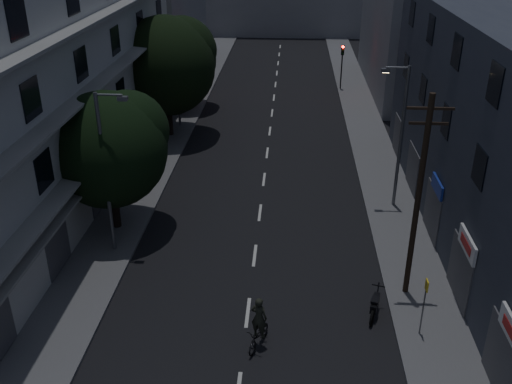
# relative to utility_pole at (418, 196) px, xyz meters

# --- Properties ---
(ground) EXTENTS (160.00, 160.00, 0.00)m
(ground) POSITION_rel_utility_pole_xyz_m (-6.86, 16.72, -4.87)
(ground) COLOR black
(ground) RESTS_ON ground
(sidewalk_left) EXTENTS (3.00, 90.00, 0.15)m
(sidewalk_left) POSITION_rel_utility_pole_xyz_m (-14.36, 16.72, -4.79)
(sidewalk_left) COLOR #565659
(sidewalk_left) RESTS_ON ground
(sidewalk_right) EXTENTS (3.00, 90.00, 0.15)m
(sidewalk_right) POSITION_rel_utility_pole_xyz_m (0.64, 16.72, -4.79)
(sidewalk_right) COLOR #565659
(sidewalk_right) RESTS_ON ground
(lane_markings) EXTENTS (0.15, 60.50, 0.01)m
(lane_markings) POSITION_rel_utility_pole_xyz_m (-6.86, 22.97, -4.86)
(lane_markings) COLOR beige
(lane_markings) RESTS_ON ground
(building_left) EXTENTS (7.00, 36.00, 14.00)m
(building_left) POSITION_rel_utility_pole_xyz_m (-18.84, 9.72, 2.13)
(building_left) COLOR #B6B7B1
(building_left) RESTS_ON ground
(building_right) EXTENTS (6.19, 28.00, 11.00)m
(building_right) POSITION_rel_utility_pole_xyz_m (5.13, 5.72, 0.63)
(building_right) COLOR #2D313D
(building_right) RESTS_ON ground
(building_far_right) EXTENTS (6.00, 20.00, 13.00)m
(building_far_right) POSITION_rel_utility_pole_xyz_m (5.14, 33.72, 1.63)
(building_far_right) COLOR slate
(building_far_right) RESTS_ON ground
(tree_near) EXTENTS (5.96, 5.96, 7.35)m
(tree_near) POSITION_rel_utility_pole_xyz_m (-14.32, 5.03, -0.12)
(tree_near) COLOR black
(tree_near) RESTS_ON sidewalk_left
(tree_mid) EXTENTS (7.12, 7.12, 8.76)m
(tree_mid) POSITION_rel_utility_pole_xyz_m (-14.26, 19.19, 0.76)
(tree_mid) COLOR black
(tree_mid) RESTS_ON sidewalk_left
(tree_far) EXTENTS (5.46, 5.46, 6.75)m
(tree_far) POSITION_rel_utility_pole_xyz_m (-14.30, 26.21, -0.49)
(tree_far) COLOR black
(tree_far) RESTS_ON sidewalk_left
(traffic_signal_far_right) EXTENTS (0.28, 0.37, 4.10)m
(traffic_signal_far_right) POSITION_rel_utility_pole_xyz_m (-0.61, 32.61, -1.77)
(traffic_signal_far_right) COLOR black
(traffic_signal_far_right) RESTS_ON sidewalk_right
(traffic_signal_far_left) EXTENTS (0.28, 0.37, 4.10)m
(traffic_signal_far_left) POSITION_rel_utility_pole_xyz_m (-13.28, 32.66, -1.77)
(traffic_signal_far_left) COLOR black
(traffic_signal_far_left) RESTS_ON sidewalk_left
(street_lamp_left_near) EXTENTS (1.51, 0.25, 8.00)m
(street_lamp_left_near) POSITION_rel_utility_pole_xyz_m (-13.75, 2.68, -0.27)
(street_lamp_left_near) COLOR slate
(street_lamp_left_near) RESTS_ON sidewalk_left
(street_lamp_right) EXTENTS (1.51, 0.25, 8.00)m
(street_lamp_right) POSITION_rel_utility_pole_xyz_m (0.64, 8.49, -0.27)
(street_lamp_right) COLOR #5A5C62
(street_lamp_right) RESTS_ON sidewalk_right
(street_lamp_left_far) EXTENTS (1.51, 0.25, 8.00)m
(street_lamp_left_far) POSITION_rel_utility_pole_xyz_m (-13.88, 21.26, -0.27)
(street_lamp_left_far) COLOR #5A5B61
(street_lamp_left_far) RESTS_ON sidewalk_left
(utility_pole) EXTENTS (1.80, 0.24, 9.00)m
(utility_pole) POSITION_rel_utility_pole_xyz_m (0.00, 0.00, 0.00)
(utility_pole) COLOR black
(utility_pole) RESTS_ON sidewalk_right
(bus_stop_sign) EXTENTS (0.06, 0.35, 2.52)m
(bus_stop_sign) POSITION_rel_utility_pole_xyz_m (0.07, -2.84, -2.98)
(bus_stop_sign) COLOR #595B60
(bus_stop_sign) RESTS_ON sidewalk_right
(motorcycle) EXTENTS (0.78, 1.87, 1.23)m
(motorcycle) POSITION_rel_utility_pole_xyz_m (-1.56, -1.60, -4.38)
(motorcycle) COLOR black
(motorcycle) RESTS_ON ground
(cyclist) EXTENTS (1.19, 1.88, 2.25)m
(cyclist) POSITION_rel_utility_pole_xyz_m (-6.27, -3.78, -4.11)
(cyclist) COLOR black
(cyclist) RESTS_ON ground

